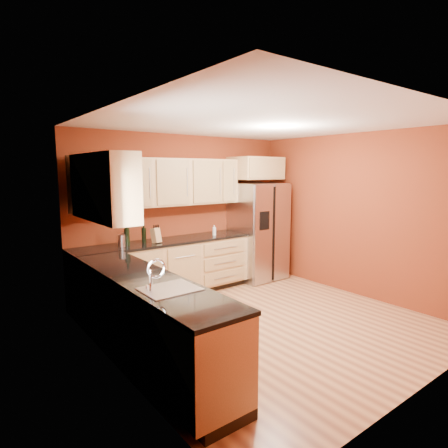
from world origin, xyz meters
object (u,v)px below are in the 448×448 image
Objects in this scene: canister_left at (125,239)px; wine_bottle_a at (144,232)px; knife_block at (156,235)px; soap_dispenser at (214,230)px; refrigerator at (258,231)px.

wine_bottle_a reaches higher than canister_left.
wine_bottle_a is at bearing 119.99° from knife_block.
refrigerator is at bearing 0.21° from soap_dispenser.
canister_left is at bearing -176.97° from wine_bottle_a.
refrigerator reaches higher than wine_bottle_a.
canister_left is at bearing 177.63° from refrigerator.
knife_block is 1.09m from soap_dispenser.
refrigerator reaches higher than canister_left.
knife_block is at bearing -42.10° from wine_bottle_a.
canister_left is (-2.54, 0.11, 0.12)m from refrigerator.
wine_bottle_a is at bearing 174.21° from soap_dispenser.
wine_bottle_a is (0.31, 0.02, 0.07)m from canister_left.
knife_block is at bearing -179.90° from refrigerator.
refrigerator is 2.54m from canister_left.
refrigerator reaches higher than soap_dispenser.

